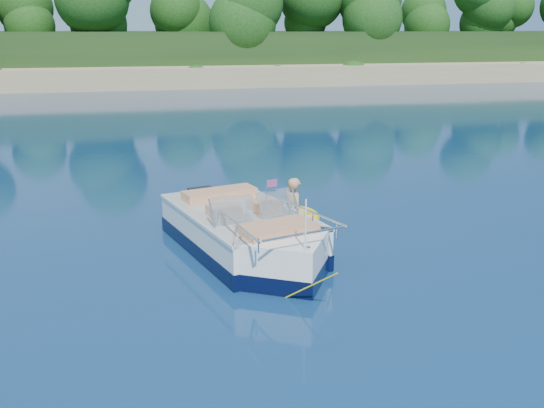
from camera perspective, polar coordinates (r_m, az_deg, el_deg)
The scene contains 6 objects.
ground at distance 11.51m, azimuth 5.35°, elevation -5.00°, with size 160.00×160.00×0.00m, color #091E40.
shoreline at distance 74.08m, azimuth -10.94°, elevation 13.35°, with size 170.00×59.00×6.00m.
treeline at distance 51.31m, azimuth -9.86°, elevation 17.43°, with size 150.00×7.12×8.19m.
motorboat at distance 11.47m, azimuth -2.27°, elevation -3.14°, with size 2.81×5.36×1.82m.
tow_tube at distance 13.51m, azimuth 1.91°, elevation -1.34°, with size 1.34×1.34×0.33m.
boy at distance 13.44m, azimuth 1.80°, elevation -1.80°, with size 0.57×0.37×1.56m, color tan.
Camera 1 is at (-3.51, -10.16, 4.12)m, focal length 40.00 mm.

